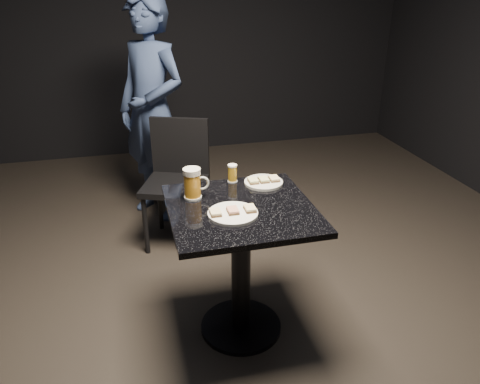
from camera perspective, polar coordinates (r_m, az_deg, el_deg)
The scene contains 10 objects.
floor at distance 2.69m, azimuth 0.11°, elevation -16.19°, with size 6.00×6.00×0.00m, color black.
plate_large at distance 2.19m, azimuth -0.88°, elevation -2.65°, with size 0.24×0.24×0.01m, color white.
plate_small at distance 2.52m, azimuth 2.89°, elevation 1.17°, with size 0.21×0.21×0.01m, color silver.
patron at distance 3.62m, azimuth -10.64°, elevation 9.62°, with size 0.61×0.40×1.68m, color navy.
table at distance 2.39m, azimuth 0.12°, elevation -6.99°, with size 0.70×0.70×0.75m.
beer_mug at distance 2.34m, azimuth -5.78°, elevation 1.06°, with size 0.13×0.09×0.16m.
beer_tumbler at distance 2.53m, azimuth -0.93°, elevation 2.30°, with size 0.05×0.05×0.10m.
chair at distance 3.31m, azimuth -7.67°, elevation 2.12°, with size 0.54×0.54×0.88m.
canapes_on_plate_large at distance 2.19m, azimuth -0.88°, elevation -2.27°, with size 0.22×0.07×0.02m.
canapes_on_plate_small at distance 2.52m, azimuth 2.90°, elevation 1.52°, with size 0.17×0.07×0.02m.
Camera 1 is at (-0.50, -1.96, 1.77)m, focal length 35.00 mm.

